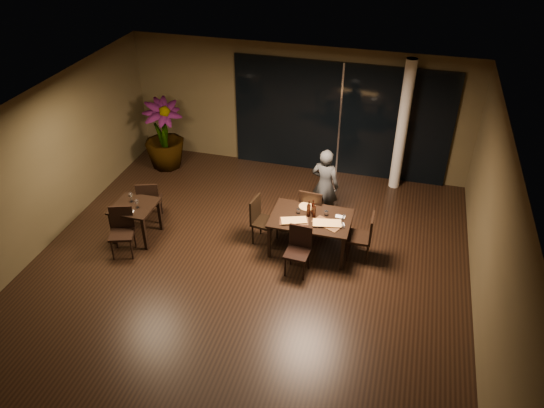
{
  "coord_description": "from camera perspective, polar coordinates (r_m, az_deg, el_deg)",
  "views": [
    {
      "loc": [
        2.45,
        -7.26,
        6.41
      ],
      "look_at": [
        0.3,
        0.61,
        1.05
      ],
      "focal_mm": 35.0,
      "sensor_mm": 36.0,
      "label": 1
    }
  ],
  "objects": [
    {
      "name": "ground",
      "position": [
        9.99,
        -2.57,
        -6.65
      ],
      "size": [
        8.0,
        8.0,
        0.0
      ],
      "primitive_type": "plane",
      "color": "black",
      "rests_on": "ground"
    },
    {
      "name": "wall_back",
      "position": [
        12.57,
        2.89,
        10.28
      ],
      "size": [
        8.0,
        0.1,
        3.0
      ],
      "primitive_type": "cube",
      "color": "#453C24",
      "rests_on": "ground"
    },
    {
      "name": "wall_front",
      "position": [
        6.35,
        -14.57,
        -18.8
      ],
      "size": [
        8.0,
        0.1,
        3.0
      ],
      "primitive_type": "cube",
      "color": "#453C24",
      "rests_on": "ground"
    },
    {
      "name": "wall_left",
      "position": [
        10.91,
        -23.56,
        3.6
      ],
      "size": [
        0.1,
        8.0,
        3.0
      ],
      "primitive_type": "cube",
      "color": "#453C24",
      "rests_on": "ground"
    },
    {
      "name": "wall_right",
      "position": [
        8.91,
        22.9,
        -3.15
      ],
      "size": [
        0.1,
        8.0,
        3.0
      ],
      "primitive_type": "cube",
      "color": "#453C24",
      "rests_on": "ground"
    },
    {
      "name": "ceiling",
      "position": [
        8.38,
        -3.09,
        9.4
      ],
      "size": [
        8.0,
        8.0,
        0.04
      ],
      "primitive_type": "cube",
      "color": "silver",
      "rests_on": "wall_back"
    },
    {
      "name": "window_panel",
      "position": [
        12.39,
        7.34,
        8.94
      ],
      "size": [
        5.0,
        0.06,
        2.7
      ],
      "primitive_type": "cube",
      "color": "black",
      "rests_on": "ground"
    },
    {
      "name": "column",
      "position": [
        11.96,
        13.84,
        8.09
      ],
      "size": [
        0.24,
        0.24,
        3.0
      ],
      "primitive_type": "cylinder",
      "color": "silver",
      "rests_on": "ground"
    },
    {
      "name": "main_table",
      "position": [
        9.99,
        4.19,
        -1.79
      ],
      "size": [
        1.5,
        1.0,
        0.75
      ],
      "color": "black",
      "rests_on": "ground"
    },
    {
      "name": "side_table",
      "position": [
        10.68,
        -14.54,
        -0.69
      ],
      "size": [
        0.8,
        0.8,
        0.75
      ],
      "color": "black",
      "rests_on": "ground"
    },
    {
      "name": "chair_main_far",
      "position": [
        10.55,
        4.27,
        -0.48
      ],
      "size": [
        0.5,
        0.5,
        1.0
      ],
      "rotation": [
        0.0,
        0.0,
        3.07
      ],
      "color": "black",
      "rests_on": "ground"
    },
    {
      "name": "chair_main_near",
      "position": [
        9.59,
        2.88,
        -4.67
      ],
      "size": [
        0.45,
        0.45,
        0.92
      ],
      "rotation": [
        0.0,
        0.0,
        -0.06
      ],
      "color": "black",
      "rests_on": "ground"
    },
    {
      "name": "chair_main_left",
      "position": [
        10.29,
        -1.21,
        -1.49
      ],
      "size": [
        0.51,
        0.51,
        0.96
      ],
      "rotation": [
        0.0,
        0.0,
        1.42
      ],
      "color": "black",
      "rests_on": "ground"
    },
    {
      "name": "chair_main_right",
      "position": [
        9.99,
        9.9,
        -3.25
      ],
      "size": [
        0.45,
        0.45,
        0.96
      ],
      "rotation": [
        0.0,
        0.0,
        -1.56
      ],
      "color": "black",
      "rests_on": "ground"
    },
    {
      "name": "chair_side_far",
      "position": [
        11.12,
        -13.05,
        0.48
      ],
      "size": [
        0.57,
        0.57,
        0.96
      ],
      "rotation": [
        0.0,
        0.0,
        3.48
      ],
      "color": "black",
      "rests_on": "ground"
    },
    {
      "name": "chair_side_near",
      "position": [
        10.41,
        -15.84,
        -2.52
      ],
      "size": [
        0.56,
        0.56,
        0.95
      ],
      "rotation": [
        0.0,
        0.0,
        0.32
      ],
      "color": "black",
      "rests_on": "ground"
    },
    {
      "name": "diner",
      "position": [
        10.86,
        5.71,
        2.04
      ],
      "size": [
        0.6,
        0.46,
        1.6
      ],
      "primitive_type": "imported",
      "rotation": [
        0.0,
        0.0,
        2.94
      ],
      "color": "#2B2E30",
      "rests_on": "ground"
    },
    {
      "name": "potted_plant",
      "position": [
        13.01,
        -11.57,
        7.31
      ],
      "size": [
        1.31,
        1.31,
        1.7
      ],
      "primitive_type": "imported",
      "rotation": [
        0.0,
        0.0,
        0.77
      ],
      "color": "#194C1A",
      "rests_on": "ground"
    },
    {
      "name": "pizza_board_left",
      "position": [
        9.81,
        2.37,
        -1.88
      ],
      "size": [
        0.58,
        0.38,
        0.01
      ],
      "primitive_type": "cube",
      "rotation": [
        0.0,
        0.0,
        0.24
      ],
      "color": "#3F2314",
      "rests_on": "main_table"
    },
    {
      "name": "pizza_board_right",
      "position": [
        9.79,
        5.93,
        -2.16
      ],
      "size": [
        0.6,
        0.48,
        0.01
      ],
      "primitive_type": "cube",
      "rotation": [
        0.0,
        0.0,
        -0.46
      ],
      "color": "#482C17",
      "rests_on": "main_table"
    },
    {
      "name": "oblong_pizza_left",
      "position": [
        9.8,
        2.38,
        -1.8
      ],
      "size": [
        0.5,
        0.35,
        0.02
      ],
      "primitive_type": null,
      "rotation": [
        0.0,
        0.0,
        0.35
      ],
      "color": "maroon",
      "rests_on": "pizza_board_left"
    },
    {
      "name": "oblong_pizza_right",
      "position": [
        9.78,
        5.94,
        -2.08
      ],
      "size": [
        0.53,
        0.32,
        0.02
      ],
      "primitive_type": null,
      "rotation": [
        0.0,
        0.0,
        0.19
      ],
      "color": "#6A1009",
      "rests_on": "pizza_board_right"
    },
    {
      "name": "round_pizza",
      "position": [
        10.24,
        3.8,
        -0.28
      ],
      "size": [
        0.31,
        0.31,
        0.01
      ],
      "primitive_type": "cylinder",
      "color": "#A62C12",
      "rests_on": "main_table"
    },
    {
      "name": "bottle_a",
      "position": [
        9.9,
        3.97,
        -0.48
      ],
      "size": [
        0.07,
        0.07,
        0.33
      ],
      "primitive_type": null,
      "color": "black",
      "rests_on": "main_table"
    },
    {
      "name": "bottle_b",
      "position": [
        9.89,
        4.55,
        -0.65
      ],
      "size": [
        0.07,
        0.07,
        0.3
      ],
      "primitive_type": null,
      "color": "black",
      "rests_on": "main_table"
    },
    {
      "name": "bottle_c",
      "position": [
        9.97,
        4.44,
        -0.32
      ],
      "size": [
        0.07,
        0.07,
        0.31
      ],
      "primitive_type": null,
      "color": "black",
      "rests_on": "main_table"
    },
    {
      "name": "tumbler_left",
      "position": [
        10.03,
        2.86,
        -0.78
      ],
      "size": [
        0.07,
        0.07,
        0.09
      ],
      "primitive_type": "cylinder",
      "color": "white",
      "rests_on": "main_table"
    },
    {
      "name": "tumbler_right",
      "position": [
        10.01,
        5.87,
        -0.98
      ],
      "size": [
        0.08,
        0.08,
        0.09
      ],
      "primitive_type": "cylinder",
      "color": "white",
      "rests_on": "main_table"
    },
    {
      "name": "napkin_near",
      "position": [
        9.8,
        7.27,
        -2.22
      ],
      "size": [
        0.2,
        0.16,
        0.01
      ],
      "primitive_type": "cube",
      "rotation": [
        0.0,
        0.0,
        0.35
      ],
      "color": "white",
      "rests_on": "main_table"
    },
    {
      "name": "napkin_far",
      "position": [
        10.01,
        7.35,
        -1.37
      ],
      "size": [
        0.18,
        0.11,
        0.01
      ],
      "primitive_type": "cube",
      "rotation": [
        0.0,
        0.0,
        -0.04
      ],
      "color": "white",
      "rests_on": "main_table"
    },
    {
      "name": "wine_glass_a",
      "position": [
        10.69,
        -14.94,
        0.69
      ],
      "size": [
        0.09,
        0.09,
        0.19
      ],
      "primitive_type": null,
      "color": "white",
      "rests_on": "side_table"
    },
    {
      "name": "wine_glass_b",
      "position": [
        10.48,
        -14.34,
        0.03
      ],
      "size": [
        0.08,
        0.08,
        0.17
      ],
      "primitive_type": null,
      "color": "white",
      "rests_on": "side_table"
    },
    {
      "name": "side_napkin",
      "position": [
        10.42,
        -15.15,
        -0.83
      ],
      "size": [
        0.2,
        0.15,
        0.01
      ],
      "primitive_type": "cube",
      "rotation": [
        0.0,
        0.0,
        0.23
      ],
      "color": "white",
      "rests_on": "side_table"
    }
  ]
}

